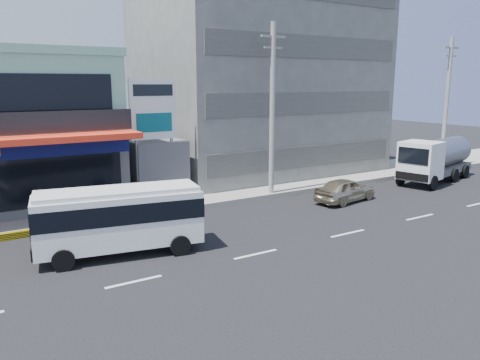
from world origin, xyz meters
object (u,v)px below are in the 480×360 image
minibus (119,216)px  concrete_building (257,78)px  utility_pole_far (446,104)px  sedan (345,190)px  tanker_truck (435,159)px  billboard (153,116)px  utility_pole_near (272,110)px  satellite_dish (151,138)px

minibus → concrete_building: bearing=39.9°
utility_pole_far → sedan: bearing=-166.9°
tanker_truck → billboard: bearing=168.0°
sedan → tanker_truck: size_ratio=0.52×
utility_pole_near → tanker_truck: (12.16, -2.17, -3.56)m
minibus → sedan: minibus is taller
utility_pole_far → minibus: utility_pole_far is taller
concrete_building → utility_pole_far: size_ratio=1.60×
concrete_building → tanker_truck: concrete_building is taller
satellite_dish → sedan: size_ratio=0.37×
billboard → tanker_truck: billboard is taller
billboard → utility_pole_far: 22.57m
concrete_building → sedan: bearing=-95.3°
tanker_truck → concrete_building: bearing=129.9°
concrete_building → utility_pole_far: concrete_building is taller
billboard → sedan: billboard is taller
billboard → minibus: 8.23m
utility_pole_near → utility_pole_far: 16.00m
utility_pole_far → sedan: utility_pole_far is taller
tanker_truck → utility_pole_near: bearing=169.9°
satellite_dish → utility_pole_near: utility_pole_near is taller
satellite_dish → minibus: bearing=-119.1°
satellite_dish → utility_pole_far: utility_pole_far is taller
concrete_building → utility_pole_far: 14.32m
concrete_building → tanker_truck: (8.16, -9.77, -5.41)m
utility_pole_far → sedan: 14.06m
utility_pole_far → billboard: bearing=175.4°
concrete_building → utility_pole_far: bearing=-32.3°
satellite_dish → utility_pole_near: bearing=-31.0°
utility_pole_far → minibus: (-26.53, -4.55, -3.56)m
satellite_dish → utility_pole_far: bearing=-9.3°
utility_pole_far → tanker_truck: 5.67m
utility_pole_near → sedan: bearing=-45.1°
concrete_building → satellite_dish: bearing=-158.2°
satellite_dish → utility_pole_near: (6.00, -3.60, 1.57)m
utility_pole_near → tanker_truck: bearing=-10.1°
concrete_building → utility_pole_far: (12.00, -7.60, -1.85)m
billboard → sedan: size_ratio=1.70×
concrete_building → minibus: 19.70m
satellite_dish → utility_pole_far: (22.00, -3.60, 1.57)m
tanker_truck → satellite_dish: bearing=162.4°
utility_pole_far → satellite_dish: bearing=170.7°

